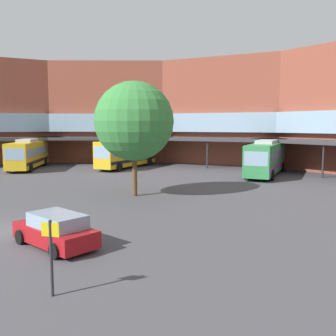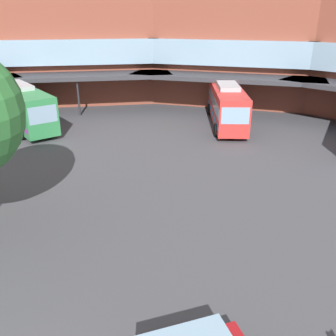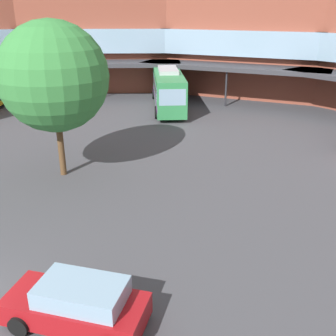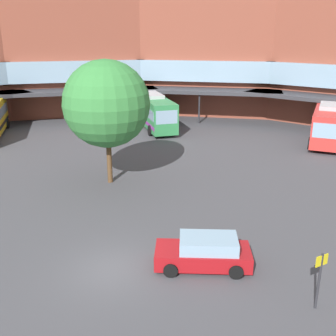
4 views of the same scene
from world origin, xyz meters
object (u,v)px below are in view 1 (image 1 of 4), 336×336
Objects in this scene: stop_sign_post at (51,250)px; bus_5 at (127,153)px; plaza_tree at (134,121)px; bus_2 at (28,154)px; bus_1 at (266,157)px; parked_car at (56,230)px.

bus_5 is at bearing 156.40° from stop_sign_post.
plaza_tree is 17.70m from stop_sign_post.
bus_2 is 1.21× the size of plaza_tree.
bus_2 is at bearing -58.32° from bus_5.
bus_2 is 23.52m from plaza_tree.
bus_5 is at bearing 161.94° from plaza_tree.
plaza_tree reaches higher than bus_1.
plaza_tree is at bearing -59.26° from parked_car.
parked_car is at bearing -9.12° from bus_1.
plaza_tree is at bearing 34.98° from bus_2.
bus_5 reaches higher than bus_2.
bus_1 is 1.02× the size of bus_2.
parked_car is at bearing 169.14° from stop_sign_post.
bus_5 is (-13.25, -11.17, 0.02)m from bus_1.
stop_sign_post reaches higher than parked_car.
stop_sign_post is at bearing 147.36° from parked_car.
parked_car is 1.92× the size of stop_sign_post.
bus_1 reaches higher than bus_2.
parked_car is (28.22, -13.56, -1.21)m from bus_5.
plaza_tree reaches higher than bus_5.
bus_2 is 12.16m from bus_5.
plaza_tree reaches higher than stop_sign_post.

